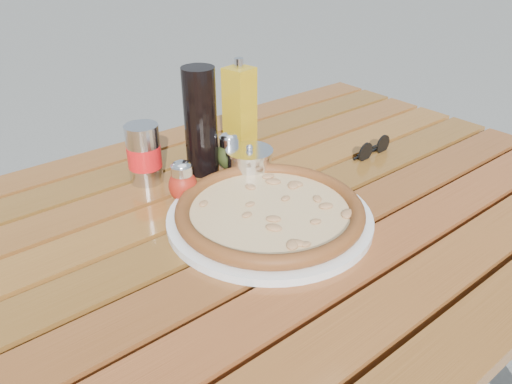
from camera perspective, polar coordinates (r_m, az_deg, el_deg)
table at (r=0.95m, az=0.77°, el=-6.02°), size 1.40×0.90×0.75m
plate at (r=0.88m, az=1.57°, el=-2.93°), size 0.46×0.46×0.01m
pizza at (r=0.87m, az=1.58°, el=-2.05°), size 0.42×0.42×0.03m
pepper_shaker at (r=0.94m, az=-8.38°, el=1.16°), size 0.05×0.05×0.08m
oregano_shaker at (r=1.05m, az=-3.08°, el=4.60°), size 0.07×0.07×0.08m
dark_bottle at (r=1.01m, az=-6.34°, el=7.97°), size 0.08×0.08×0.22m
soda_can at (r=1.01m, az=-12.65°, el=4.21°), size 0.09×0.09×0.12m
olive_oil_cruet at (r=1.11m, az=-1.88°, el=9.36°), size 0.06×0.06×0.21m
parmesan_tin at (r=1.02m, az=-0.74°, el=3.38°), size 0.11×0.11×0.07m
sunglasses at (r=1.14m, az=13.26°, el=4.82°), size 0.11×0.03×0.04m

